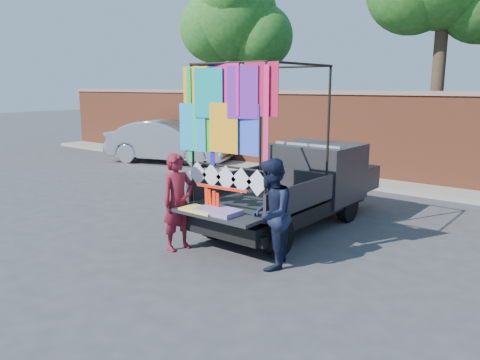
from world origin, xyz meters
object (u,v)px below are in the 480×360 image
Objects in this scene: woman at (178,202)px; man at (270,214)px; sedan at (170,141)px; pickup_truck at (304,184)px.

man is (1.68, 0.30, 0.02)m from woman.
man reaches higher than sedan.
woman is at bearing -152.32° from sedan.
pickup_truck is 1.07× the size of sedan.
pickup_truck reaches higher than sedan.
sedan is 2.81× the size of woman.
woman is at bearing -104.70° from man.
pickup_truck is at bearing -134.72° from sedan.
woman is at bearing -105.55° from pickup_truck.
man is at bearing -69.83° from pickup_truck.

